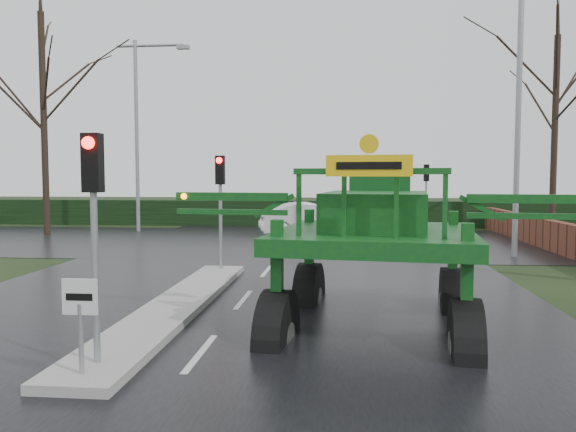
# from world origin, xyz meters

# --- Properties ---
(ground) EXTENTS (140.00, 140.00, 0.00)m
(ground) POSITION_xyz_m (0.00, 0.00, 0.00)
(ground) COLOR black
(ground) RESTS_ON ground
(road_main) EXTENTS (14.00, 80.00, 0.02)m
(road_main) POSITION_xyz_m (0.00, 10.00, 0.00)
(road_main) COLOR black
(road_main) RESTS_ON ground
(road_cross) EXTENTS (80.00, 12.00, 0.02)m
(road_cross) POSITION_xyz_m (0.00, 16.00, 0.01)
(road_cross) COLOR black
(road_cross) RESTS_ON ground
(median_island) EXTENTS (1.20, 10.00, 0.16)m
(median_island) POSITION_xyz_m (-1.30, 3.00, 0.09)
(median_island) COLOR gray
(median_island) RESTS_ON ground
(hedge_row) EXTENTS (44.00, 0.90, 1.50)m
(hedge_row) POSITION_xyz_m (0.00, 24.00, 0.75)
(hedge_row) COLOR black
(hedge_row) RESTS_ON ground
(brick_wall) EXTENTS (0.40, 20.00, 1.20)m
(brick_wall) POSITION_xyz_m (10.50, 16.00, 0.60)
(brick_wall) COLOR #592D1E
(brick_wall) RESTS_ON ground
(keep_left_sign) EXTENTS (0.50, 0.07, 1.35)m
(keep_left_sign) POSITION_xyz_m (-1.30, -1.50, 1.06)
(keep_left_sign) COLOR gray
(keep_left_sign) RESTS_ON ground
(traffic_signal_near) EXTENTS (0.26, 0.33, 3.52)m
(traffic_signal_near) POSITION_xyz_m (-1.30, -1.01, 2.59)
(traffic_signal_near) COLOR gray
(traffic_signal_near) RESTS_ON ground
(traffic_signal_mid) EXTENTS (0.26, 0.33, 3.52)m
(traffic_signal_mid) POSITION_xyz_m (-1.30, 7.49, 2.59)
(traffic_signal_mid) COLOR gray
(traffic_signal_mid) RESTS_ON ground
(traffic_signal_far) EXTENTS (0.26, 0.33, 3.52)m
(traffic_signal_far) POSITION_xyz_m (6.50, 20.01, 2.59)
(traffic_signal_far) COLOR gray
(traffic_signal_far) RESTS_ON ground
(street_light_right) EXTENTS (3.85, 0.30, 10.00)m
(street_light_right) POSITION_xyz_m (8.19, 12.00, 5.99)
(street_light_right) COLOR gray
(street_light_right) RESTS_ON ground
(street_light_left_far) EXTENTS (3.85, 0.30, 10.00)m
(street_light_left_far) POSITION_xyz_m (-8.19, 20.00, 5.99)
(street_light_left_far) COLOR gray
(street_light_left_far) RESTS_ON ground
(tree_left_far) EXTENTS (7.70, 7.70, 13.26)m
(tree_left_far) POSITION_xyz_m (-12.50, 18.00, 7.15)
(tree_left_far) COLOR black
(tree_left_far) RESTS_ON ground
(tree_right_far) EXTENTS (7.00, 7.00, 12.05)m
(tree_right_far) POSITION_xyz_m (13.00, 21.00, 6.50)
(tree_right_far) COLOR black
(tree_right_far) RESTS_ON ground
(crop_sprayer) EXTENTS (8.01, 5.41, 4.50)m
(crop_sprayer) POSITION_xyz_m (1.17, 1.17, 2.13)
(crop_sprayer) COLOR black
(crop_sprayer) RESTS_ON ground
(white_sedan) EXTENTS (5.27, 2.82, 1.65)m
(white_sedan) POSITION_xyz_m (0.82, 18.04, 0.00)
(white_sedan) COLOR silver
(white_sedan) RESTS_ON ground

